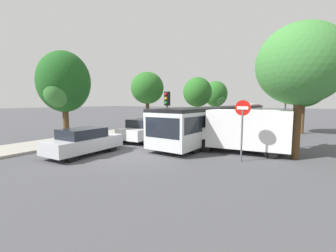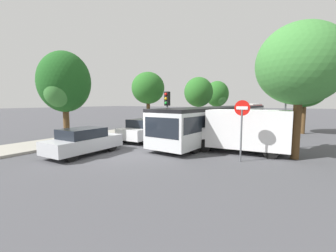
{
  "view_description": "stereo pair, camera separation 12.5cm",
  "coord_description": "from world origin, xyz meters",
  "px_view_note": "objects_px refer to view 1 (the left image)",
  "views": [
    {
      "loc": [
        7.8,
        -8.49,
        2.75
      ],
      "look_at": [
        0.2,
        3.63,
        1.2
      ],
      "focal_mm": 24.0,
      "sensor_mm": 36.0,
      "label": 1
    },
    {
      "loc": [
        7.91,
        -8.43,
        2.75
      ],
      "look_at": [
        0.2,
        3.63,
        1.2
      ],
      "focal_mm": 24.0,
      "sensor_mm": 36.0,
      "label": 2
    }
  ],
  "objects_px": {
    "articulated_bus": "(222,119)",
    "direction_sign_post": "(285,105)",
    "white_van": "(243,130)",
    "tree_right_near": "(300,65)",
    "tree_left_distant": "(216,95)",
    "queued_car_green": "(184,124)",
    "queued_car_red": "(208,119)",
    "no_entry_sign": "(242,121)",
    "tree_right_mid": "(305,84)",
    "tree_left_near": "(63,83)",
    "queued_car_silver": "(84,141)",
    "queued_car_white": "(146,130)",
    "tree_left_far": "(197,93)",
    "tree_left_mid": "(147,88)",
    "city_bus_rear": "(249,109)",
    "queued_car_blue": "(224,117)",
    "traffic_light": "(167,106)"
  },
  "relations": [
    {
      "from": "queued_car_white",
      "to": "traffic_light",
      "type": "distance_m",
      "value": 2.63
    },
    {
      "from": "city_bus_rear",
      "to": "tree_left_mid",
      "type": "height_order",
      "value": "tree_left_mid"
    },
    {
      "from": "tree_left_near",
      "to": "queued_car_white",
      "type": "bearing_deg",
      "value": 50.8
    },
    {
      "from": "no_entry_sign",
      "to": "queued_car_white",
      "type": "bearing_deg",
      "value": -107.2
    },
    {
      "from": "queued_car_red",
      "to": "tree_right_mid",
      "type": "distance_m",
      "value": 9.94
    },
    {
      "from": "traffic_light",
      "to": "tree_left_distant",
      "type": "bearing_deg",
      "value": -163.14
    },
    {
      "from": "queued_car_white",
      "to": "direction_sign_post",
      "type": "distance_m",
      "value": 8.96
    },
    {
      "from": "queued_car_white",
      "to": "queued_car_green",
      "type": "height_order",
      "value": "queued_car_white"
    },
    {
      "from": "queued_car_green",
      "to": "direction_sign_post",
      "type": "bearing_deg",
      "value": -114.32
    },
    {
      "from": "queued_car_green",
      "to": "tree_left_near",
      "type": "bearing_deg",
      "value": 158.87
    },
    {
      "from": "no_entry_sign",
      "to": "queued_car_green",
      "type": "bearing_deg",
      "value": -137.3
    },
    {
      "from": "city_bus_rear",
      "to": "queued_car_green",
      "type": "distance_m",
      "value": 26.9
    },
    {
      "from": "tree_left_mid",
      "to": "tree_left_distant",
      "type": "distance_m",
      "value": 17.77
    },
    {
      "from": "tree_left_mid",
      "to": "tree_right_mid",
      "type": "relative_size",
      "value": 0.9
    },
    {
      "from": "tree_left_distant",
      "to": "queued_car_green",
      "type": "bearing_deg",
      "value": -78.99
    },
    {
      "from": "tree_left_mid",
      "to": "tree_left_distant",
      "type": "height_order",
      "value": "tree_left_distant"
    },
    {
      "from": "articulated_bus",
      "to": "queued_car_silver",
      "type": "xyz_separation_m",
      "value": [
        -4.09,
        -9.71,
        -0.66
      ]
    },
    {
      "from": "queued_car_silver",
      "to": "tree_right_near",
      "type": "xyz_separation_m",
      "value": [
        9.37,
        4.89,
        3.75
      ]
    },
    {
      "from": "articulated_bus",
      "to": "direction_sign_post",
      "type": "xyz_separation_m",
      "value": [
        4.57,
        -2.64,
        1.19
      ]
    },
    {
      "from": "white_van",
      "to": "direction_sign_post",
      "type": "xyz_separation_m",
      "value": [
        1.81,
        2.09,
        1.31
      ]
    },
    {
      "from": "queued_car_green",
      "to": "queued_car_red",
      "type": "height_order",
      "value": "queued_car_red"
    },
    {
      "from": "white_van",
      "to": "tree_left_mid",
      "type": "xyz_separation_m",
      "value": [
        -10.73,
        5.58,
        2.84
      ]
    },
    {
      "from": "queued_car_silver",
      "to": "queued_car_red",
      "type": "bearing_deg",
      "value": -1.97
    },
    {
      "from": "articulated_bus",
      "to": "queued_car_green",
      "type": "distance_m",
      "value": 4.06
    },
    {
      "from": "queued_car_white",
      "to": "tree_left_mid",
      "type": "height_order",
      "value": "tree_left_mid"
    },
    {
      "from": "no_entry_sign",
      "to": "tree_right_near",
      "type": "distance_m",
      "value": 3.83
    },
    {
      "from": "city_bus_rear",
      "to": "traffic_light",
      "type": "relative_size",
      "value": 3.28
    },
    {
      "from": "queued_car_green",
      "to": "tree_left_distant",
      "type": "bearing_deg",
      "value": 9.65
    },
    {
      "from": "city_bus_rear",
      "to": "queued_car_white",
      "type": "distance_m",
      "value": 32.36
    },
    {
      "from": "queued_car_red",
      "to": "tree_right_near",
      "type": "bearing_deg",
      "value": -142.71
    },
    {
      "from": "queued_car_red",
      "to": "tree_left_near",
      "type": "height_order",
      "value": "tree_left_near"
    },
    {
      "from": "no_entry_sign",
      "to": "tree_left_distant",
      "type": "height_order",
      "value": "tree_left_distant"
    },
    {
      "from": "queued_car_blue",
      "to": "tree_left_far",
      "type": "relative_size",
      "value": 0.74
    },
    {
      "from": "traffic_light",
      "to": "tree_right_mid",
      "type": "xyz_separation_m",
      "value": [
        7.35,
        10.27,
        1.78
      ]
    },
    {
      "from": "tree_left_distant",
      "to": "tree_right_mid",
      "type": "xyz_separation_m",
      "value": [
        12.64,
        -13.2,
        0.35
      ]
    },
    {
      "from": "no_entry_sign",
      "to": "tree_right_mid",
      "type": "height_order",
      "value": "tree_right_mid"
    },
    {
      "from": "queued_car_green",
      "to": "traffic_light",
      "type": "xyz_separation_m",
      "value": [
        1.86,
        -5.81,
        1.75
      ]
    },
    {
      "from": "queued_car_blue",
      "to": "tree_left_far",
      "type": "height_order",
      "value": "tree_left_far"
    },
    {
      "from": "tree_left_mid",
      "to": "tree_left_far",
      "type": "bearing_deg",
      "value": 85.75
    },
    {
      "from": "queued_car_red",
      "to": "tree_right_mid",
      "type": "bearing_deg",
      "value": -99.11
    },
    {
      "from": "queued_car_silver",
      "to": "tree_left_far",
      "type": "xyz_separation_m",
      "value": [
        -3.12,
        20.72,
        3.26
      ]
    },
    {
      "from": "white_van",
      "to": "tree_right_near",
      "type": "bearing_deg",
      "value": 171.36
    },
    {
      "from": "white_van",
      "to": "direction_sign_post",
      "type": "relative_size",
      "value": 1.44
    },
    {
      "from": "traffic_light",
      "to": "direction_sign_post",
      "type": "xyz_separation_m",
      "value": [
        6.61,
        2.22,
        0.05
      ]
    },
    {
      "from": "queued_car_red",
      "to": "tree_right_near",
      "type": "relative_size",
      "value": 0.71
    },
    {
      "from": "city_bus_rear",
      "to": "articulated_bus",
      "type": "bearing_deg",
      "value": -174.33
    },
    {
      "from": "queued_car_white",
      "to": "white_van",
      "type": "relative_size",
      "value": 0.86
    },
    {
      "from": "articulated_bus",
      "to": "queued_car_blue",
      "type": "bearing_deg",
      "value": -159.41
    },
    {
      "from": "direction_sign_post",
      "to": "tree_left_near",
      "type": "relative_size",
      "value": 0.61
    },
    {
      "from": "tree_left_distant",
      "to": "tree_right_mid",
      "type": "bearing_deg",
      "value": -46.23
    }
  ]
}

